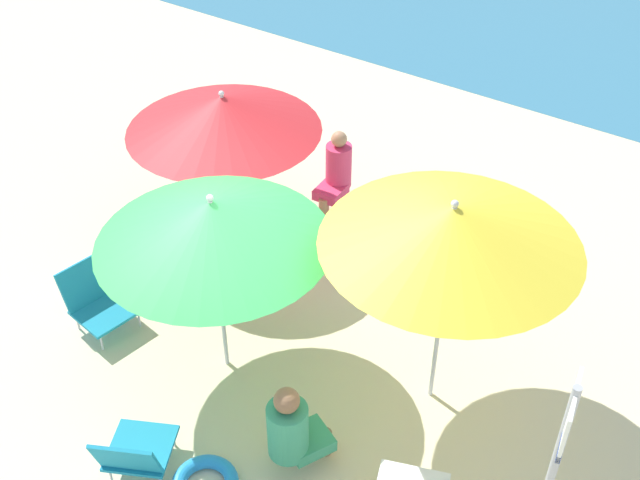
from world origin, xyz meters
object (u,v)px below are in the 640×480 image
object	(u,v)px
umbrella_yellow	(452,226)
umbrella_green	(212,222)
beach_chair_c	(97,298)
beach_chair_b	(134,453)
person_a	(293,429)
person_b	(336,170)
warning_sign	(557,457)
umbrella_red	(223,113)

from	to	relation	value
umbrella_yellow	umbrella_green	world-z (taller)	umbrella_yellow
umbrella_yellow	beach_chair_c	world-z (taller)	umbrella_yellow
beach_chair_b	person_a	size ratio (longest dim) A/B	0.81
beach_chair_b	umbrella_green	bearing A→B (deg)	-18.23
umbrella_yellow	beach_chair_b	world-z (taller)	umbrella_yellow
person_b	warning_sign	xyz separation A→B (m)	(3.69, -3.00, 0.79)
umbrella_green	person_a	size ratio (longest dim) A/B	2.09
beach_chair_b	umbrella_yellow	bearing A→B (deg)	-63.02
person_a	person_b	bearing A→B (deg)	53.48
umbrella_green	beach_chair_c	distance (m)	1.94
person_a	umbrella_yellow	bearing A→B (deg)	2.21
umbrella_green	person_a	bearing A→B (deg)	-25.57
umbrella_red	umbrella_green	xyz separation A→B (m)	(1.26, -1.62, 0.15)
person_b	warning_sign	bearing A→B (deg)	46.63
person_b	person_a	bearing A→B (deg)	24.08
umbrella_green	beach_chair_b	bearing A→B (deg)	-81.42
beach_chair_b	warning_sign	xyz separation A→B (m)	(2.91, 1.08, 0.98)
beach_chair_b	warning_sign	world-z (taller)	warning_sign
umbrella_red	beach_chair_b	world-z (taller)	umbrella_red
umbrella_yellow	warning_sign	xyz separation A→B (m)	(1.36, -1.03, -0.64)
umbrella_red	person_a	xyz separation A→B (m)	(2.46, -2.19, -1.04)
person_a	umbrella_red	bearing A→B (deg)	73.46
beach_chair_b	beach_chair_c	xyz separation A→B (m)	(-1.58, 1.09, 0.02)
umbrella_yellow	umbrella_red	bearing A→B (deg)	163.95
person_a	person_b	distance (m)	3.74
umbrella_red	person_a	bearing A→B (deg)	-41.70
umbrella_red	beach_chair_b	distance (m)	3.55
beach_chair_c	person_a	distance (m)	2.60
umbrella_yellow	person_a	world-z (taller)	umbrella_yellow
warning_sign	person_b	bearing A→B (deg)	129.40
warning_sign	umbrella_yellow	bearing A→B (deg)	131.19
umbrella_green	warning_sign	world-z (taller)	warning_sign
umbrella_red	beach_chair_c	distance (m)	2.25
umbrella_yellow	beach_chair_b	xyz separation A→B (m)	(-1.55, -2.12, -1.62)
umbrella_yellow	person_a	xyz separation A→B (m)	(-0.56, -1.32, -1.44)
umbrella_green	person_b	size ratio (longest dim) A/B	2.07
umbrella_yellow	person_b	xyz separation A→B (m)	(-2.33, 1.97, -1.43)
warning_sign	umbrella_red	bearing A→B (deg)	145.03
beach_chair_c	warning_sign	size ratio (longest dim) A/B	0.35
beach_chair_c	person_b	bearing A→B (deg)	83.96
umbrella_green	warning_sign	size ratio (longest dim) A/B	1.02
beach_chair_c	warning_sign	xyz separation A→B (m)	(4.49, -0.01, 0.95)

